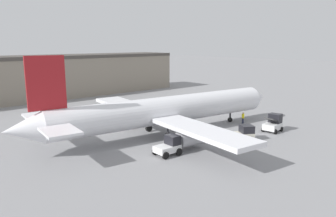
{
  "coord_description": "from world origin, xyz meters",
  "views": [
    {
      "loc": [
        -28.52,
        -31.32,
        11.96
      ],
      "look_at": [
        0.0,
        0.0,
        3.42
      ],
      "focal_mm": 35.0,
      "sensor_mm": 36.0,
      "label": 1
    }
  ],
  "objects_px": {
    "airplane": "(162,111)",
    "ground_crew_worker": "(243,117)",
    "pushback_tug": "(169,146)",
    "baggage_tug": "(242,133)",
    "belt_loader_truck": "(273,124)"
  },
  "relations": [
    {
      "from": "airplane",
      "to": "pushback_tug",
      "type": "height_order",
      "value": "airplane"
    },
    {
      "from": "pushback_tug",
      "to": "baggage_tug",
      "type": "bearing_deg",
      "value": -9.17
    },
    {
      "from": "airplane",
      "to": "ground_crew_worker",
      "type": "bearing_deg",
      "value": -7.39
    },
    {
      "from": "ground_crew_worker",
      "to": "belt_loader_truck",
      "type": "xyz_separation_m",
      "value": [
        -0.71,
        -5.43,
        0.17
      ]
    },
    {
      "from": "pushback_tug",
      "to": "ground_crew_worker",
      "type": "bearing_deg",
      "value": 11.82
    },
    {
      "from": "pushback_tug",
      "to": "belt_loader_truck",
      "type": "bearing_deg",
      "value": -5.9
    },
    {
      "from": "airplane",
      "to": "ground_crew_worker",
      "type": "relative_size",
      "value": 22.64
    },
    {
      "from": "ground_crew_worker",
      "to": "pushback_tug",
      "type": "distance_m",
      "value": 17.98
    },
    {
      "from": "ground_crew_worker",
      "to": "belt_loader_truck",
      "type": "bearing_deg",
      "value": 28.06
    },
    {
      "from": "baggage_tug",
      "to": "pushback_tug",
      "type": "bearing_deg",
      "value": -160.55
    },
    {
      "from": "belt_loader_truck",
      "to": "pushback_tug",
      "type": "relative_size",
      "value": 0.99
    },
    {
      "from": "airplane",
      "to": "ground_crew_worker",
      "type": "distance_m",
      "value": 13.73
    },
    {
      "from": "ground_crew_worker",
      "to": "baggage_tug",
      "type": "height_order",
      "value": "baggage_tug"
    },
    {
      "from": "ground_crew_worker",
      "to": "pushback_tug",
      "type": "relative_size",
      "value": 0.62
    },
    {
      "from": "airplane",
      "to": "pushback_tug",
      "type": "bearing_deg",
      "value": -118.11
    }
  ]
}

